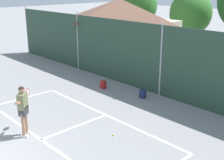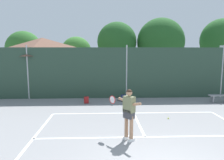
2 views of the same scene
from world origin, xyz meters
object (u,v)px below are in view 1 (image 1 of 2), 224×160
(backpack_red, at_px, (103,85))
(backpack_navy, at_px, (143,94))
(tennis_player, at_px, (23,107))
(tennis_ball, at_px, (113,135))

(backpack_red, distance_m, backpack_navy, 2.35)
(backpack_red, height_order, backpack_navy, same)
(tennis_player, distance_m, backpack_navy, 5.94)
(tennis_player, relative_size, tennis_ball, 28.10)
(tennis_player, bearing_deg, tennis_ball, 46.65)
(tennis_ball, distance_m, backpack_navy, 4.00)
(backpack_navy, bearing_deg, backpack_red, -168.73)
(tennis_player, distance_m, backpack_red, 5.81)
(tennis_ball, xyz_separation_m, backpack_navy, (-1.78, 3.58, 0.16))
(backpack_red, xyz_separation_m, backpack_navy, (2.31, 0.46, 0.00))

